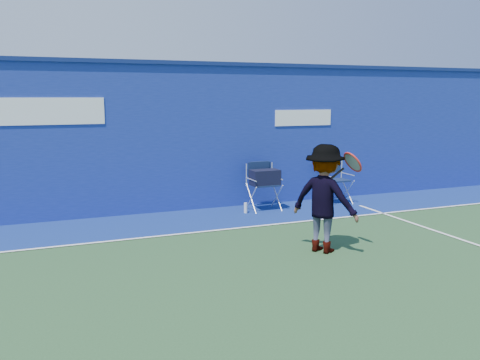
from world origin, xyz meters
name	(u,v)px	position (x,y,z in m)	size (l,w,h in m)	color
ground	(234,306)	(0.00, 0.00, 0.00)	(80.00, 80.00, 0.00)	#274926
stadium_wall	(142,137)	(0.00, 5.20, 1.55)	(24.00, 0.50, 3.08)	navy
out_of_bounds_strip	(156,224)	(0.00, 4.10, 0.00)	(24.00, 1.80, 0.01)	navy
court_lines	(217,287)	(0.00, 0.60, 0.01)	(24.00, 12.00, 0.01)	white
directors_chair_left	(264,190)	(2.39, 4.44, 0.43)	(0.59, 0.55, 1.00)	silver
directors_chair_right	(336,190)	(4.17, 4.47, 0.30)	(0.57, 0.52, 0.96)	silver
water_bottle	(246,208)	(1.91, 4.29, 0.11)	(0.07, 0.07, 0.22)	white
tennis_player	(325,198)	(2.05, 1.46, 0.83)	(1.10, 1.24, 1.66)	#EA4738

